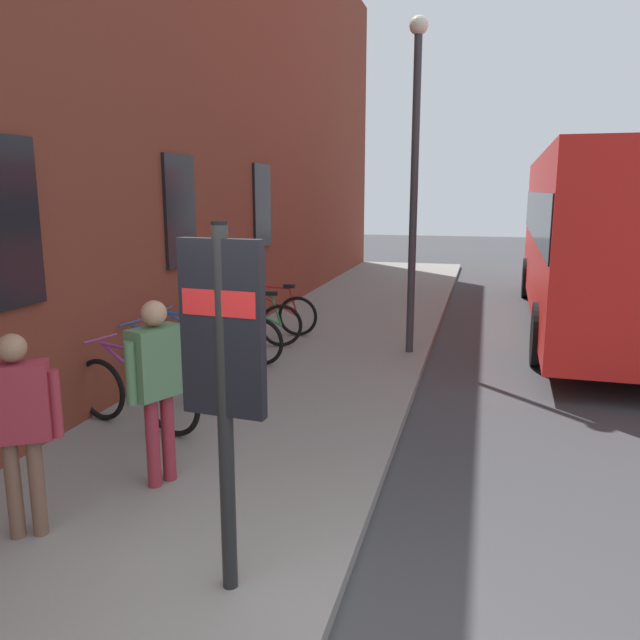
% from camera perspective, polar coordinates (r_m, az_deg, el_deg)
% --- Properties ---
extents(ground, '(60.00, 60.00, 0.00)m').
position_cam_1_polar(ground, '(9.38, 15.14, -5.57)').
color(ground, '#38383A').
extents(sidewalk_pavement, '(24.00, 3.50, 0.12)m').
position_cam_1_polar(sidewalk_pavement, '(11.58, 1.38, -1.60)').
color(sidewalk_pavement, gray).
rests_on(sidewalk_pavement, ground).
extents(station_facade, '(22.00, 0.65, 8.77)m').
position_cam_1_polar(station_facade, '(12.94, -6.83, 18.97)').
color(station_facade, brown).
rests_on(station_facade, ground).
extents(bicycle_mid_rack, '(0.58, 1.74, 0.97)m').
position_cam_1_polar(bicycle_mid_rack, '(7.29, -16.16, -6.39)').
color(bicycle_mid_rack, black).
rests_on(bicycle_mid_rack, sidewalk_pavement).
extents(bicycle_beside_lamp, '(0.48, 1.76, 0.97)m').
position_cam_1_polar(bicycle_beside_lamp, '(8.12, -13.60, -4.40)').
color(bicycle_beside_lamp, black).
rests_on(bicycle_beside_lamp, sidewalk_pavement).
extents(bicycle_far_end, '(0.48, 1.76, 0.97)m').
position_cam_1_polar(bicycle_far_end, '(9.04, -10.59, -2.65)').
color(bicycle_far_end, black).
rests_on(bicycle_far_end, sidewalk_pavement).
extents(bicycle_end_of_row, '(0.48, 1.76, 0.97)m').
position_cam_1_polar(bicycle_end_of_row, '(9.76, -7.97, -1.50)').
color(bicycle_end_of_row, black).
rests_on(bicycle_end_of_row, sidewalk_pavement).
extents(bicycle_by_door, '(0.58, 1.74, 0.97)m').
position_cam_1_polar(bicycle_by_door, '(10.69, -6.28, -0.32)').
color(bicycle_by_door, black).
rests_on(bicycle_by_door, sidewalk_pavement).
extents(bicycle_under_window, '(0.48, 1.77, 0.97)m').
position_cam_1_polar(bicycle_under_window, '(11.52, -4.52, 0.58)').
color(bicycle_under_window, black).
rests_on(bicycle_under_window, sidewalk_pavement).
extents(transit_info_sign, '(0.14, 0.56, 2.40)m').
position_cam_1_polar(transit_info_sign, '(3.95, -8.67, -2.94)').
color(transit_info_sign, black).
rests_on(transit_info_sign, sidewalk_pavement).
extents(city_bus, '(10.57, 2.87, 3.35)m').
position_cam_1_polar(city_bus, '(13.70, 23.93, 7.33)').
color(city_bus, red).
rests_on(city_bus, ground).
extents(pedestrian_crossing_street, '(0.59, 0.40, 1.66)m').
position_cam_1_polar(pedestrian_crossing_street, '(5.71, -14.40, -4.70)').
color(pedestrian_crossing_street, maroon).
rests_on(pedestrian_crossing_street, sidewalk_pavement).
extents(pedestrian_by_facade, '(0.42, 0.53, 1.58)m').
position_cam_1_polar(pedestrian_by_facade, '(5.20, -25.43, -7.73)').
color(pedestrian_by_facade, brown).
rests_on(pedestrian_by_facade, sidewalk_pavement).
extents(street_lamp, '(0.28, 0.28, 5.10)m').
position_cam_1_polar(street_lamp, '(10.15, 8.50, 13.99)').
color(street_lamp, '#333338').
rests_on(street_lamp, sidewalk_pavement).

